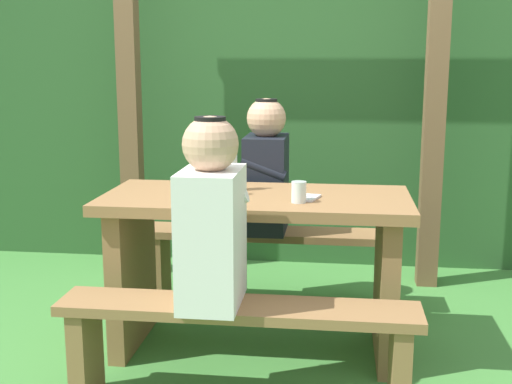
% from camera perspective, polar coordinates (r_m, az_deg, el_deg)
% --- Properties ---
extents(ground_plane, '(12.00, 12.00, 0.00)m').
position_cam_1_polar(ground_plane, '(3.27, 0.00, -13.25)').
color(ground_plane, '#418339').
extents(hedge_backdrop, '(6.40, 0.74, 1.93)m').
position_cam_1_polar(hedge_backdrop, '(4.75, 2.69, 6.55)').
color(hedge_backdrop, '#2B5629').
rests_on(hedge_backdrop, ground_plane).
extents(pergola_post_left, '(0.12, 0.12, 2.16)m').
position_cam_1_polar(pergola_post_left, '(4.22, -10.78, 7.32)').
color(pergola_post_left, brown).
rests_on(pergola_post_left, ground_plane).
extents(pergola_post_right, '(0.12, 0.12, 2.16)m').
position_cam_1_polar(pergola_post_right, '(4.05, 15.08, 6.98)').
color(pergola_post_right, brown).
rests_on(pergola_post_right, ground_plane).
extents(picnic_table, '(1.40, 0.64, 0.75)m').
position_cam_1_polar(picnic_table, '(3.09, 0.00, -4.64)').
color(picnic_table, olive).
rests_on(picnic_table, ground_plane).
extents(bench_near, '(1.40, 0.24, 0.44)m').
position_cam_1_polar(bench_near, '(2.63, -1.57, -12.08)').
color(bench_near, olive).
rests_on(bench_near, ground_plane).
extents(bench_far, '(1.40, 0.24, 0.44)m').
position_cam_1_polar(bench_far, '(3.68, 1.10, -5.16)').
color(bench_far, olive).
rests_on(bench_far, ground_plane).
extents(person_white_shirt, '(0.25, 0.35, 0.72)m').
position_cam_1_polar(person_white_shirt, '(2.50, -3.83, -2.33)').
color(person_white_shirt, white).
rests_on(person_white_shirt, bench_near).
extents(person_black_coat, '(0.25, 0.35, 0.72)m').
position_cam_1_polar(person_black_coat, '(3.58, 0.88, 1.83)').
color(person_black_coat, black).
rests_on(person_black_coat, bench_far).
extents(drinking_glass, '(0.07, 0.07, 0.09)m').
position_cam_1_polar(drinking_glass, '(2.87, 3.69, -0.00)').
color(drinking_glass, silver).
rests_on(drinking_glass, picnic_table).
extents(bottle_left, '(0.06, 0.06, 0.26)m').
position_cam_1_polar(bottle_left, '(3.12, -2.15, 1.98)').
color(bottle_left, silver).
rests_on(bottle_left, picnic_table).
extents(bottle_right, '(0.06, 0.06, 0.24)m').
position_cam_1_polar(bottle_right, '(2.99, -3.81, 1.42)').
color(bottle_right, silver).
rests_on(bottle_right, picnic_table).
extents(cell_phone, '(0.11, 0.15, 0.01)m').
position_cam_1_polar(cell_phone, '(2.96, 4.59, -0.50)').
color(cell_phone, silver).
rests_on(cell_phone, picnic_table).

